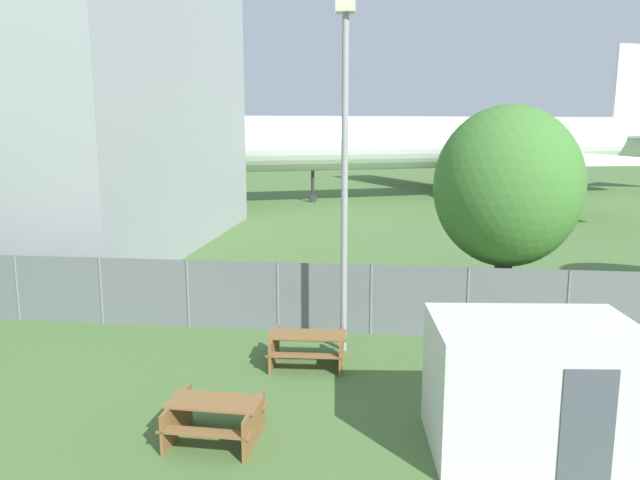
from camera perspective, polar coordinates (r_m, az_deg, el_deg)
perimeter_fence at (r=16.88m, az=4.68°, el=-5.45°), size 56.07×0.07×1.92m
airplane at (r=49.94m, az=12.55°, el=8.66°), size 41.50×34.06×12.09m
portable_cabin at (r=11.60m, az=18.77°, el=-12.59°), size 3.62×2.62×2.31m
picnic_bench_near_cabin at (r=14.87m, az=-1.14°, el=-9.61°), size 1.85×1.48×0.76m
picnic_bench_open_grass at (r=11.72m, az=-9.59°, el=-15.57°), size 1.69×1.46×0.76m
tree_left_of_cabin at (r=17.72m, az=16.77°, el=4.66°), size 3.99×3.99×6.14m
light_mast at (r=14.95m, az=2.28°, el=8.69°), size 0.44×0.44×8.47m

